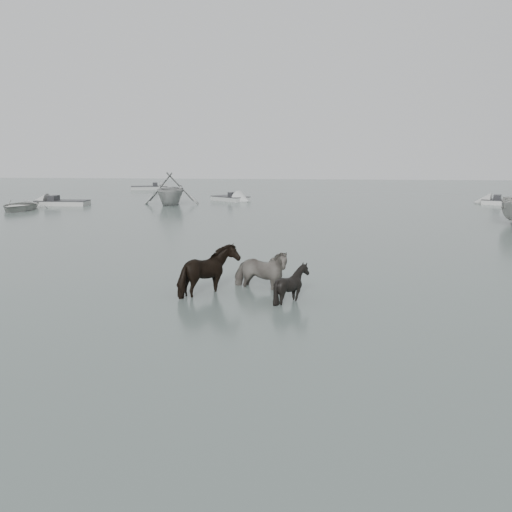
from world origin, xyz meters
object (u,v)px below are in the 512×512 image
Objects in this scene: pony_dark at (210,266)px; rowboat_lead at (19,204)px; pony_black at (292,279)px; pony_pinto at (260,263)px.

rowboat_lead is (-17.75, 22.11, -0.38)m from pony_dark.
pony_dark is 2.41m from pony_black.
pony_black is at bearing -91.03° from pony_dark.
pony_black is 0.29× the size of rowboat_lead.
pony_black is at bearing -126.90° from pony_pinto.
pony_black reaches higher than rowboat_lead.
pony_dark is (-1.36, -0.83, 0.04)m from pony_pinto.
pony_black is (2.35, -0.50, -0.20)m from pony_dark.
pony_black is (0.99, -1.33, -0.16)m from pony_pinto.
pony_pinto is 28.60m from rowboat_lead.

